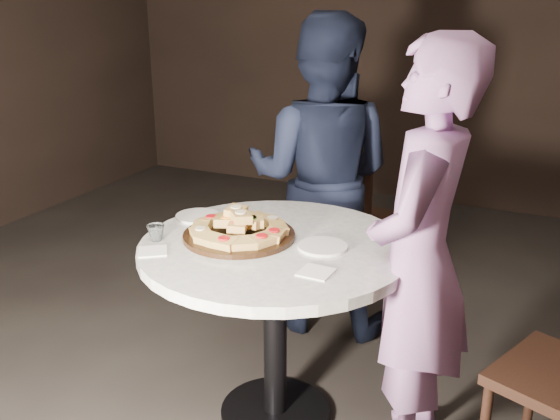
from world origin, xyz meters
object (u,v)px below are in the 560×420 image
object	(u,v)px
diner_teal	(419,262)
serving_board	(239,235)
water_glass	(156,233)
table	(275,278)
chair_far	(346,211)
diner_navy	(321,177)
focaccia_pile	(240,226)

from	to	relation	value
diner_teal	serving_board	bearing A→B (deg)	-86.03
water_glass	diner_teal	xyz separation A→B (m)	(1.06, 0.23, -0.03)
table	chair_far	size ratio (longest dim) A/B	1.56
serving_board	water_glass	xyz separation A→B (m)	(-0.30, -0.17, 0.02)
serving_board	water_glass	bearing A→B (deg)	-150.01
serving_board	diner_navy	distance (m)	0.93
serving_board	chair_far	size ratio (longest dim) A/B	0.52
table	diner_teal	distance (m)	0.62
serving_board	diner_navy	xyz separation A→B (m)	(0.01, 0.93, 0.02)
focaccia_pile	water_glass	xyz separation A→B (m)	(-0.30, -0.18, -0.02)
water_glass	chair_far	xyz separation A→B (m)	(0.30, 1.59, -0.36)
table	diner_navy	world-z (taller)	diner_navy
water_glass	focaccia_pile	bearing A→B (deg)	29.96
serving_board	focaccia_pile	distance (m)	0.04
focaccia_pile	water_glass	distance (m)	0.35
chair_far	serving_board	bearing A→B (deg)	96.37
serving_board	focaccia_pile	bearing A→B (deg)	25.81
focaccia_pile	diner_teal	world-z (taller)	diner_teal
focaccia_pile	diner_teal	size ratio (longest dim) A/B	0.25
table	focaccia_pile	xyz separation A→B (m)	(-0.16, -0.01, 0.21)
table	diner_teal	xyz separation A→B (m)	(0.59, 0.05, 0.16)
table	diner_teal	bearing A→B (deg)	4.73
focaccia_pile	water_glass	bearing A→B (deg)	-150.04
focaccia_pile	diner_navy	world-z (taller)	diner_navy
water_glass	diner_navy	distance (m)	1.14
chair_far	diner_teal	world-z (taller)	diner_teal
table	focaccia_pile	distance (m)	0.27
serving_board	table	bearing A→B (deg)	3.68
serving_board	chair_far	bearing A→B (deg)	90.17
focaccia_pile	diner_teal	distance (m)	0.76
diner_navy	focaccia_pile	bearing A→B (deg)	80.88
water_glass	diner_navy	xyz separation A→B (m)	(0.31, 1.10, -0.01)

